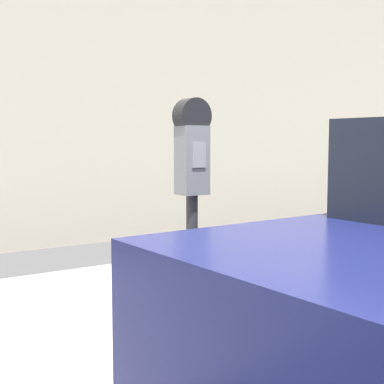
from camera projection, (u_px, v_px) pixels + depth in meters
sidewalk at (88, 325)px, 3.77m from camera, size 24.00×2.80×0.12m
parking_meter at (192, 181)px, 2.94m from camera, size 0.19×0.14×1.47m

